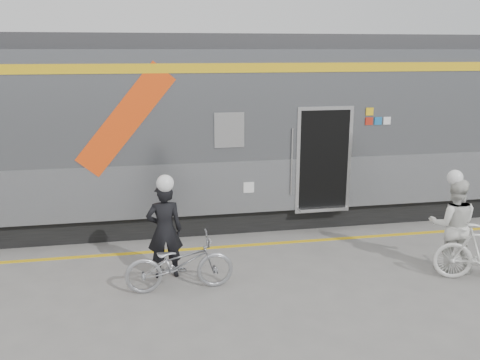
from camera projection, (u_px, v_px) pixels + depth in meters
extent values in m
plane|color=slate|center=(285.00, 294.00, 8.12)|extent=(90.00, 90.00, 0.00)
cube|color=black|center=(211.00, 205.00, 11.94)|extent=(24.00, 2.70, 0.50)
cube|color=#9EA0A5|center=(210.00, 172.00, 11.74)|extent=(24.00, 3.00, 1.10)
cube|color=#5A5D61|center=(209.00, 100.00, 11.33)|extent=(24.00, 3.00, 2.20)
cube|color=#38383A|center=(208.00, 42.00, 11.02)|extent=(24.00, 2.64, 0.30)
cube|color=gold|center=(219.00, 68.00, 9.71)|extent=(24.00, 0.02, 0.18)
cube|color=#F2450E|center=(125.00, 120.00, 9.62)|extent=(1.96, 0.01, 2.19)
cube|color=black|center=(229.00, 130.00, 10.04)|extent=(0.55, 0.02, 0.65)
cube|color=black|center=(321.00, 158.00, 10.78)|extent=(1.05, 0.45, 2.10)
cube|color=silver|center=(324.00, 161.00, 10.57)|extent=(1.20, 0.02, 2.25)
cylinder|color=silver|center=(292.00, 162.00, 10.43)|extent=(0.04, 0.04, 1.40)
cube|color=silver|center=(323.00, 208.00, 10.79)|extent=(1.05, 0.25, 0.06)
cube|color=gold|center=(370.00, 112.00, 10.49)|extent=(0.16, 0.01, 0.16)
cube|color=#AC2313|center=(369.00, 121.00, 10.54)|extent=(0.16, 0.01, 0.16)
cube|color=#1965A4|center=(378.00, 121.00, 10.58)|extent=(0.16, 0.01, 0.16)
cube|color=silver|center=(387.00, 121.00, 10.61)|extent=(0.16, 0.01, 0.16)
cube|color=silver|center=(249.00, 187.00, 10.41)|extent=(0.22, 0.01, 0.22)
cube|color=gold|center=(256.00, 245.00, 10.17)|extent=(24.00, 0.12, 0.01)
imported|color=black|center=(165.00, 231.00, 8.56)|extent=(0.62, 0.42, 1.66)
imported|color=#9E9FA5|center=(180.00, 263.00, 8.16)|extent=(1.76, 0.66, 0.91)
imported|color=silver|center=(453.00, 225.00, 8.83)|extent=(0.99, 0.89, 1.66)
sphere|color=white|center=(162.00, 175.00, 8.32)|extent=(0.29, 0.29, 0.29)
sphere|color=white|center=(459.00, 171.00, 8.59)|extent=(0.27, 0.27, 0.27)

